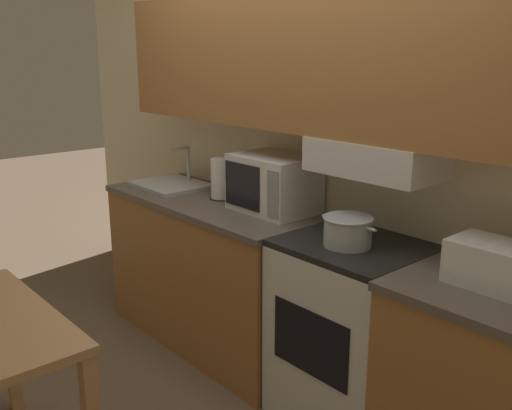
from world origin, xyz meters
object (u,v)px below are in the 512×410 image
Objects in this scene: cooking_pot at (348,230)px; microwave at (274,183)px; toaster at (493,264)px; paper_towel_roll at (221,179)px; stove_range at (350,333)px; sink_basin at (170,184)px.

microwave reaches higher than cooking_pot.
toaster is at bearing 4.86° from cooking_pot.
cooking_pot is 1.25× the size of paper_towel_roll.
microwave is at bearing 171.28° from stove_range.
sink_basin is (-1.53, -0.01, 0.48)m from stove_range.
stove_range is 3.72× the size of paper_towel_roll.
paper_towel_roll is (0.47, 0.05, 0.10)m from sink_basin.
paper_towel_roll reaches higher than toaster.
paper_towel_roll is at bearing 177.73° from stove_range.
cooking_pot reaches higher than stove_range.
sink_basin reaches higher than stove_range.
microwave is at bearing 8.28° from paper_towel_roll.
toaster is 0.67× the size of sink_basin.
stove_range is at bearing -179.55° from toaster.
paper_towel_roll is at bearing 178.77° from toaster.
microwave is 1.31m from toaster.
microwave is 0.89m from sink_basin.
cooking_pot is at bearing -13.01° from microwave.
microwave is at bearing 166.99° from cooking_pot.
paper_towel_roll is at bearing 6.35° from sink_basin.
stove_range is at bearing 0.39° from sink_basin.
stove_range is 2.97× the size of cooking_pot.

